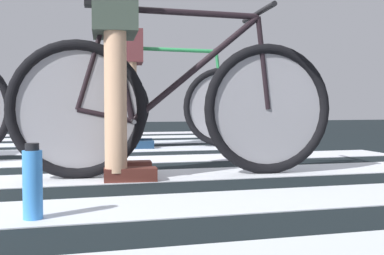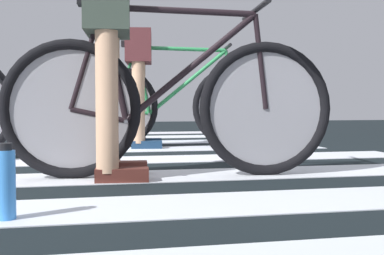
{
  "view_description": "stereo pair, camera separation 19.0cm",
  "coord_description": "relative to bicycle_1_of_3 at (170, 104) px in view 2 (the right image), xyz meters",
  "views": [
    {
      "loc": [
        0.27,
        -3.53,
        0.41
      ],
      "look_at": [
        1.07,
        -0.58,
        0.26
      ],
      "focal_mm": 46.01,
      "sensor_mm": 36.0,
      "label": 1
    },
    {
      "loc": [
        0.46,
        -3.53,
        0.41
      ],
      "look_at": [
        1.07,
        -0.58,
        0.26
      ],
      "focal_mm": 46.01,
      "sensor_mm": 36.0,
      "label": 2
    }
  ],
  "objects": [
    {
      "name": "ground",
      "position": [
        -0.87,
        0.99,
        -0.4
      ],
      "size": [
        18.0,
        14.0,
        0.02
      ],
      "color": "black"
    },
    {
      "name": "cyclist_1_of_3",
      "position": [
        -0.31,
        0.03,
        0.27
      ],
      "size": [
        0.34,
        0.43,
        1.02
      ],
      "rotation": [
        0.0,
        0.0,
        -0.08
      ],
      "color": "tan",
      "rests_on": "ground"
    },
    {
      "name": "crosswalk_markings",
      "position": [
        -0.88,
        0.81,
        -0.38
      ],
      "size": [
        5.46,
        6.51,
        0.0
      ],
      "color": "silver",
      "rests_on": "ground"
    },
    {
      "name": "bicycle_1_of_3",
      "position": [
        0.0,
        0.0,
        0.0
      ],
      "size": [
        1.73,
        0.52,
        0.93
      ],
      "rotation": [
        0.0,
        0.0,
        -0.08
      ],
      "color": "black",
      "rests_on": "ground"
    },
    {
      "name": "water_bottle",
      "position": [
        -0.68,
        -0.84,
        -0.26
      ],
      "size": [
        0.06,
        0.06,
        0.26
      ],
      "color": "#3A89E2",
      "rests_on": "ground"
    },
    {
      "name": "bicycle_3_of_3",
      "position": [
        0.33,
        1.75,
        0.0
      ],
      "size": [
        1.73,
        0.52,
        0.93
      ],
      "rotation": [
        0.0,
        0.0,
        -0.13
      ],
      "color": "black",
      "rests_on": "ground"
    },
    {
      "name": "cyclist_3_of_3",
      "position": [
        0.02,
        1.79,
        0.28
      ],
      "size": [
        0.36,
        0.44,
        1.02
      ],
      "rotation": [
        0.0,
        0.0,
        -0.13
      ],
      "color": "tan",
      "rests_on": "ground"
    }
  ]
}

